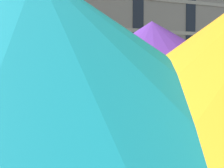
{
  "coord_description": "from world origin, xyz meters",
  "views": [
    {
      "loc": [
        -1.81,
        -10.74,
        1.81
      ],
      "look_at": [
        1.7,
        3.2,
        1.4
      ],
      "focal_mm": 34.51,
      "sensor_mm": 36.0,
      "label": 1
    }
  ],
  "objects_px": {
    "sedan_red": "(49,91)",
    "sedan_black": "(145,90)",
    "street_tree_middle": "(81,62)",
    "patio_umbrella": "(152,60)",
    "sedan_gray": "(217,89)"
  },
  "relations": [
    {
      "from": "sedan_red",
      "to": "sedan_black",
      "type": "xyz_separation_m",
      "value": [
        6.66,
        0.0,
        0.0
      ]
    },
    {
      "from": "street_tree_middle",
      "to": "patio_umbrella",
      "type": "xyz_separation_m",
      "value": [
        -1.06,
        -16.18,
        -1.16
      ]
    },
    {
      "from": "sedan_red",
      "to": "sedan_black",
      "type": "bearing_deg",
      "value": 0.0
    },
    {
      "from": "sedan_gray",
      "to": "patio_umbrella",
      "type": "relative_size",
      "value": 1.12
    },
    {
      "from": "patio_umbrella",
      "to": "sedan_black",
      "type": "bearing_deg",
      "value": 67.45
    },
    {
      "from": "sedan_gray",
      "to": "street_tree_middle",
      "type": "bearing_deg",
      "value": 161.45
    },
    {
      "from": "sedan_red",
      "to": "sedan_gray",
      "type": "distance_m",
      "value": 12.8
    },
    {
      "from": "patio_umbrella",
      "to": "sedan_gray",
      "type": "bearing_deg",
      "value": 48.06
    },
    {
      "from": "street_tree_middle",
      "to": "patio_umbrella",
      "type": "bearing_deg",
      "value": -93.75
    },
    {
      "from": "sedan_gray",
      "to": "patio_umbrella",
      "type": "height_order",
      "value": "patio_umbrella"
    },
    {
      "from": "patio_umbrella",
      "to": "sedan_red",
      "type": "bearing_deg",
      "value": 96.22
    },
    {
      "from": "sedan_red",
      "to": "sedan_black",
      "type": "relative_size",
      "value": 1.0
    },
    {
      "from": "sedan_red",
      "to": "patio_umbrella",
      "type": "bearing_deg",
      "value": -83.78
    },
    {
      "from": "sedan_red",
      "to": "street_tree_middle",
      "type": "bearing_deg",
      "value": 54.9
    },
    {
      "from": "sedan_gray",
      "to": "street_tree_middle",
      "type": "relative_size",
      "value": 0.99
    }
  ]
}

